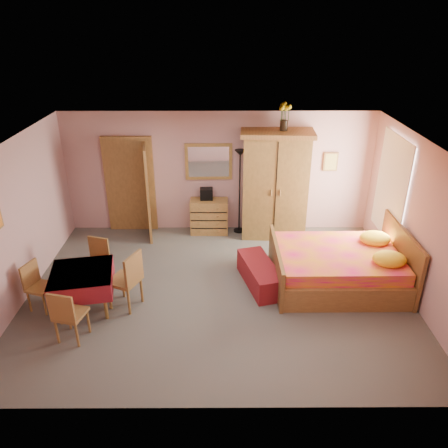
{
  "coord_description": "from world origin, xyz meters",
  "views": [
    {
      "loc": [
        0.07,
        -6.33,
        4.36
      ],
      "look_at": [
        0.1,
        0.3,
        1.15
      ],
      "focal_mm": 35.0,
      "sensor_mm": 36.0,
      "label": 1
    }
  ],
  "objects_px": {
    "wall_mirror": "(209,162)",
    "bench": "(260,274)",
    "chest_of_drawers": "(209,216)",
    "wardrobe": "(275,185)",
    "stereo": "(206,194)",
    "bed": "(338,257)",
    "chair_east": "(124,280)",
    "sunflower_vase": "(284,116)",
    "dining_table": "(84,290)",
    "chair_west": "(41,287)",
    "chair_south": "(71,313)",
    "chair_north": "(95,264)",
    "floor_lamp": "(240,192)"
  },
  "relations": [
    {
      "from": "wall_mirror",
      "to": "bench",
      "type": "bearing_deg",
      "value": -68.92
    },
    {
      "from": "chest_of_drawers",
      "to": "wardrobe",
      "type": "distance_m",
      "value": 1.58
    },
    {
      "from": "stereo",
      "to": "wardrobe",
      "type": "distance_m",
      "value": 1.47
    },
    {
      "from": "wall_mirror",
      "to": "bench",
      "type": "distance_m",
      "value": 2.81
    },
    {
      "from": "bed",
      "to": "chair_east",
      "type": "xyz_separation_m",
      "value": [
        -3.6,
        -0.64,
        -0.03
      ]
    },
    {
      "from": "sunflower_vase",
      "to": "dining_table",
      "type": "height_order",
      "value": "sunflower_vase"
    },
    {
      "from": "chest_of_drawers",
      "to": "chair_west",
      "type": "bearing_deg",
      "value": -133.06
    },
    {
      "from": "chair_west",
      "to": "dining_table",
      "type": "bearing_deg",
      "value": 108.51
    },
    {
      "from": "chair_south",
      "to": "dining_table",
      "type": "bearing_deg",
      "value": 105.57
    },
    {
      "from": "chest_of_drawers",
      "to": "wardrobe",
      "type": "height_order",
      "value": "wardrobe"
    },
    {
      "from": "bed",
      "to": "bench",
      "type": "height_order",
      "value": "bed"
    },
    {
      "from": "sunflower_vase",
      "to": "chair_west",
      "type": "relative_size",
      "value": 0.67
    },
    {
      "from": "bench",
      "to": "chair_south",
      "type": "bearing_deg",
      "value": -153.92
    },
    {
      "from": "chair_south",
      "to": "chair_east",
      "type": "distance_m",
      "value": 1.02
    },
    {
      "from": "stereo",
      "to": "chair_north",
      "type": "bearing_deg",
      "value": -131.62
    },
    {
      "from": "chair_east",
      "to": "chair_south",
      "type": "bearing_deg",
      "value": 165.55
    },
    {
      "from": "chair_north",
      "to": "chair_east",
      "type": "relative_size",
      "value": 0.86
    },
    {
      "from": "chair_west",
      "to": "chair_east",
      "type": "height_order",
      "value": "chair_east"
    },
    {
      "from": "wardrobe",
      "to": "sunflower_vase",
      "type": "distance_m",
      "value": 1.42
    },
    {
      "from": "wall_mirror",
      "to": "chair_east",
      "type": "distance_m",
      "value": 3.33
    },
    {
      "from": "chair_south",
      "to": "chair_east",
      "type": "xyz_separation_m",
      "value": [
        0.62,
        0.8,
        0.06
      ]
    },
    {
      "from": "chair_north",
      "to": "dining_table",
      "type": "bearing_deg",
      "value": 105.97
    },
    {
      "from": "dining_table",
      "to": "chair_east",
      "type": "height_order",
      "value": "chair_east"
    },
    {
      "from": "wardrobe",
      "to": "chair_east",
      "type": "bearing_deg",
      "value": -132.91
    },
    {
      "from": "wardrobe",
      "to": "chair_west",
      "type": "xyz_separation_m",
      "value": [
        -4.01,
        -2.63,
        -0.73
      ]
    },
    {
      "from": "dining_table",
      "to": "stereo",
      "type": "bearing_deg",
      "value": 56.06
    },
    {
      "from": "bed",
      "to": "wardrobe",
      "type": "bearing_deg",
      "value": 115.5
    },
    {
      "from": "stereo",
      "to": "bench",
      "type": "relative_size",
      "value": 0.21
    },
    {
      "from": "chair_north",
      "to": "chair_west",
      "type": "distance_m",
      "value": 0.98
    },
    {
      "from": "floor_lamp",
      "to": "chair_south",
      "type": "distance_m",
      "value": 4.39
    },
    {
      "from": "stereo",
      "to": "dining_table",
      "type": "xyz_separation_m",
      "value": [
        -1.89,
        -2.81,
        -0.54
      ]
    },
    {
      "from": "chest_of_drawers",
      "to": "bench",
      "type": "xyz_separation_m",
      "value": [
        0.94,
        -2.07,
        -0.17
      ]
    },
    {
      "from": "stereo",
      "to": "chair_east",
      "type": "height_order",
      "value": "stereo"
    },
    {
      "from": "bed",
      "to": "chair_north",
      "type": "distance_m",
      "value": 4.24
    },
    {
      "from": "wardrobe",
      "to": "chair_south",
      "type": "relative_size",
      "value": 2.6
    },
    {
      "from": "chest_of_drawers",
      "to": "sunflower_vase",
      "type": "relative_size",
      "value": 1.46
    },
    {
      "from": "wall_mirror",
      "to": "dining_table",
      "type": "xyz_separation_m",
      "value": [
        -1.94,
        -2.96,
        -1.2
      ]
    },
    {
      "from": "bed",
      "to": "chair_south",
      "type": "xyz_separation_m",
      "value": [
        -4.23,
        -1.44,
        -0.09
      ]
    },
    {
      "from": "bench",
      "to": "chair_north",
      "type": "bearing_deg",
      "value": 179.72
    },
    {
      "from": "bench",
      "to": "floor_lamp",
      "type": "bearing_deg",
      "value": 97.8
    },
    {
      "from": "bed",
      "to": "chair_west",
      "type": "height_order",
      "value": "bed"
    },
    {
      "from": "chair_east",
      "to": "chest_of_drawers",
      "type": "bearing_deg",
      "value": -2.35
    },
    {
      "from": "bed",
      "to": "dining_table",
      "type": "relative_size",
      "value": 2.4
    },
    {
      "from": "wardrobe",
      "to": "bench",
      "type": "distance_m",
      "value": 2.21
    },
    {
      "from": "wardrobe",
      "to": "sunflower_vase",
      "type": "relative_size",
      "value": 4.14
    },
    {
      "from": "bed",
      "to": "bench",
      "type": "relative_size",
      "value": 1.81
    },
    {
      "from": "chair_south",
      "to": "wall_mirror",
      "type": "bearing_deg",
      "value": 76.22
    },
    {
      "from": "stereo",
      "to": "sunflower_vase",
      "type": "distance_m",
      "value": 2.28
    },
    {
      "from": "wall_mirror",
      "to": "chair_east",
      "type": "height_order",
      "value": "wall_mirror"
    },
    {
      "from": "chest_of_drawers",
      "to": "chair_east",
      "type": "distance_m",
      "value": 2.97
    }
  ]
}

